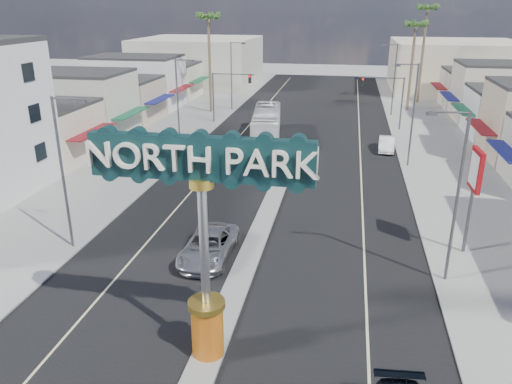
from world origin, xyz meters
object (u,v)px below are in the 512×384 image
at_px(traffic_signal_left, 228,88).
at_px(city_bus, 267,124).
at_px(suv_left, 209,246).
at_px(streetlight_r_far, 393,76).
at_px(traffic_signal_right, 386,93).
at_px(car_parked_right, 386,144).
at_px(streetlight_l_far, 233,72).
at_px(palm_right_mid, 416,29).
at_px(gateway_sign, 203,225).
at_px(palm_right_far, 427,14).
at_px(streetlight_l_mid, 179,102).
at_px(palm_left_far, 208,22).
at_px(streetlight_r_near, 455,190).
at_px(streetlight_l_near, 64,167).
at_px(bank_pylon_sign, 475,176).
at_px(car_parked_left, 207,161).
at_px(streetlight_r_mid, 412,110).

height_order(traffic_signal_left, city_bus, traffic_signal_left).
bearing_deg(suv_left, streetlight_r_far, 73.39).
height_order(traffic_signal_right, car_parked_right, traffic_signal_right).
relative_size(streetlight_l_far, palm_right_mid, 0.74).
relative_size(gateway_sign, traffic_signal_left, 1.53).
bearing_deg(traffic_signal_right, palm_right_far, 72.10).
height_order(gateway_sign, traffic_signal_left, gateway_sign).
bearing_deg(traffic_signal_right, streetlight_l_mid, -144.50).
bearing_deg(palm_left_far, streetlight_r_near, -59.64).
bearing_deg(streetlight_l_far, city_bus, -64.19).
xyz_separation_m(traffic_signal_right, city_bus, (-12.60, -6.51, -2.63)).
height_order(streetlight_l_far, streetlight_r_near, same).
height_order(streetlight_l_near, streetlight_l_far, same).
bearing_deg(city_bus, palm_left_far, 120.30).
bearing_deg(car_parked_right, traffic_signal_right, 91.86).
xyz_separation_m(streetlight_l_mid, streetlight_r_near, (20.87, -20.00, 0.00)).
height_order(streetlight_l_near, car_parked_right, streetlight_l_near).
distance_m(streetlight_l_far, streetlight_r_near, 46.90).
height_order(traffic_signal_right, palm_right_far, palm_right_far).
bearing_deg(palm_right_mid, bank_pylon_sign, -91.14).
distance_m(gateway_sign, streetlight_l_far, 51.10).
relative_size(streetlight_l_far, palm_right_far, 0.64).
xyz_separation_m(gateway_sign, car_parked_left, (-6.75, 23.75, -5.11)).
xyz_separation_m(streetlight_l_mid, palm_right_mid, (23.43, 26.00, 5.54)).
relative_size(streetlight_l_mid, streetlight_r_near, 1.00).
relative_size(palm_left_far, car_parked_left, 2.73).
height_order(streetlight_l_mid, suv_left, streetlight_l_mid).
xyz_separation_m(streetlight_r_far, bank_pylon_sign, (1.72, -38.52, -0.31)).
height_order(streetlight_l_near, bank_pylon_sign, streetlight_l_near).
relative_size(traffic_signal_right, city_bus, 0.51).
height_order(traffic_signal_right, car_parked_left, traffic_signal_right).
bearing_deg(streetlight_l_far, car_parked_left, -82.03).
distance_m(streetlight_l_far, city_bus, 16.48).
xyz_separation_m(streetlight_l_far, suv_left, (8.17, -41.80, -4.29)).
bearing_deg(streetlight_l_mid, traffic_signal_right, 35.50).
relative_size(streetlight_l_near, city_bus, 0.76).
xyz_separation_m(traffic_signal_left, palm_right_far, (24.18, 18.01, 8.11)).
bearing_deg(city_bus, streetlight_r_near, -70.42).
height_order(palm_right_far, car_parked_right, palm_right_far).
xyz_separation_m(gateway_sign, palm_right_mid, (13.00, 54.02, 4.67)).
bearing_deg(streetlight_r_mid, car_parked_left, -166.06).
relative_size(streetlight_l_near, streetlight_r_near, 1.00).
height_order(palm_left_far, bank_pylon_sign, palm_left_far).
bearing_deg(palm_right_far, car_parked_right, -102.53).
relative_size(gateway_sign, streetlight_l_mid, 1.02).
bearing_deg(streetlight_l_far, palm_right_far, 21.46).
xyz_separation_m(streetlight_r_mid, streetlight_r_far, (0.00, 22.00, 0.00)).
xyz_separation_m(streetlight_r_near, bank_pylon_sign, (1.72, 3.48, -0.31)).
relative_size(gateway_sign, palm_left_far, 0.70).
bearing_deg(gateway_sign, streetlight_r_near, 37.55).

